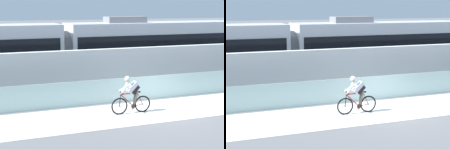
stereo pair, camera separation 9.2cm
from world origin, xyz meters
TOP-DOWN VIEW (x-y plane):
  - ground_plane at (0.00, 0.00)m, footprint 200.00×200.00m
  - bike_path_deck at (0.00, 0.00)m, footprint 32.00×3.20m
  - glass_parapet at (0.00, 1.85)m, footprint 32.00×0.05m
  - concrete_barrier_wall at (0.00, 3.65)m, footprint 32.00×0.36m
  - tram_rail_near at (0.00, 6.13)m, footprint 32.00×0.08m
  - tram_rail_far at (0.00, 7.57)m, footprint 32.00×0.08m
  - tram at (-2.71, 6.85)m, footprint 22.56×2.54m
  - cyclist_on_bike at (-1.51, 0.00)m, footprint 1.77×0.58m

SIDE VIEW (x-z plane):
  - ground_plane at x=0.00m, z-range 0.00..0.00m
  - tram_rail_near at x=0.00m, z-range 0.00..0.01m
  - tram_rail_far at x=0.00m, z-range 0.00..0.01m
  - bike_path_deck at x=0.00m, z-range 0.00..0.01m
  - glass_parapet at x=0.00m, z-range 0.00..1.14m
  - cyclist_on_bike at x=-1.51m, z-range -0.02..1.59m
  - concrete_barrier_wall at x=0.00m, z-range 0.00..2.32m
  - tram at x=-2.71m, z-range -0.01..3.80m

